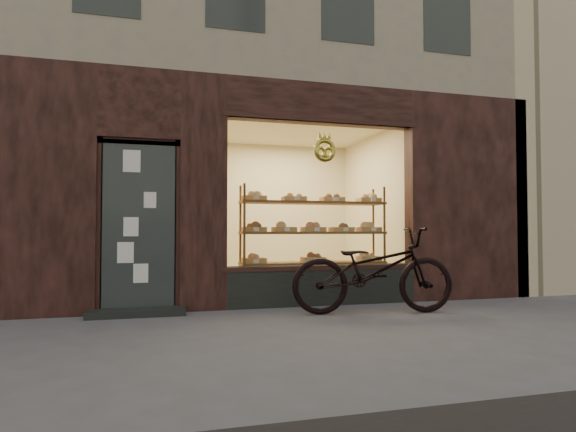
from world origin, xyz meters
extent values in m
plane|color=slate|center=(0.00, 0.00, 0.00)|extent=(90.00, 90.00, 0.00)
cube|color=black|center=(0.45, 2.12, 0.28)|extent=(2.70, 0.25, 0.55)
cube|color=#2E3537|center=(-2.00, 2.06, 1.10)|extent=(0.90, 0.04, 2.15)
cube|color=black|center=(-2.00, 1.90, 0.04)|extent=(1.15, 0.35, 0.08)
torus|color=gold|center=(0.45, 2.02, 2.15)|extent=(0.33, 0.07, 0.33)
cube|color=brown|center=(0.45, 2.55, 0.05)|extent=(2.20, 0.45, 0.04)
cube|color=brown|center=(0.45, 2.55, 0.55)|extent=(2.20, 0.45, 0.03)
cube|color=brown|center=(0.45, 2.55, 1.00)|extent=(2.20, 0.45, 0.04)
cube|color=brown|center=(0.45, 2.55, 1.45)|extent=(2.20, 0.45, 0.04)
cylinder|color=brown|center=(-0.62, 2.35, 0.85)|extent=(0.04, 0.04, 1.70)
cylinder|color=brown|center=(1.52, 2.35, 0.85)|extent=(0.04, 0.04, 1.70)
cylinder|color=brown|center=(-0.62, 2.75, 0.85)|extent=(0.04, 0.04, 1.70)
cylinder|color=brown|center=(1.52, 2.75, 0.85)|extent=(0.04, 0.04, 1.70)
cube|color=#A48A47|center=(-0.45, 2.55, 0.60)|extent=(0.34, 0.24, 0.07)
sphere|color=#BA7743|center=(-0.45, 2.55, 0.69)|extent=(0.11, 0.11, 0.11)
cube|color=silver|center=(-0.45, 2.36, 0.60)|extent=(0.07, 0.01, 0.05)
cube|color=#A48A47|center=(0.45, 2.55, 0.60)|extent=(0.34, 0.24, 0.07)
sphere|color=#542C1D|center=(0.45, 2.55, 0.69)|extent=(0.11, 0.11, 0.11)
cube|color=silver|center=(0.45, 2.36, 0.60)|extent=(0.07, 0.01, 0.05)
cube|color=#A48A47|center=(1.35, 2.55, 0.60)|extent=(0.34, 0.24, 0.07)
sphere|color=tan|center=(1.35, 2.55, 0.69)|extent=(0.11, 0.11, 0.11)
cube|color=silver|center=(1.35, 2.36, 0.60)|extent=(0.08, 0.01, 0.05)
cube|color=#A48A47|center=(-0.45, 2.55, 1.05)|extent=(0.34, 0.24, 0.07)
sphere|color=#542C1D|center=(-0.45, 2.55, 1.14)|extent=(0.11, 0.11, 0.11)
cube|color=silver|center=(-0.45, 2.36, 1.05)|extent=(0.07, 0.01, 0.06)
cube|color=#A48A47|center=(0.00, 2.55, 1.05)|extent=(0.34, 0.24, 0.07)
sphere|color=tan|center=(0.00, 2.55, 1.14)|extent=(0.11, 0.11, 0.11)
cube|color=silver|center=(0.00, 2.36, 1.05)|extent=(0.07, 0.01, 0.06)
cube|color=#A48A47|center=(0.45, 2.55, 1.05)|extent=(0.34, 0.24, 0.07)
sphere|color=#BA7743|center=(0.45, 2.55, 1.14)|extent=(0.11, 0.11, 0.11)
cube|color=silver|center=(0.45, 2.36, 1.05)|extent=(0.07, 0.01, 0.06)
cube|color=#A48A47|center=(0.90, 2.55, 1.05)|extent=(0.34, 0.24, 0.07)
sphere|color=#542C1D|center=(0.90, 2.55, 1.14)|extent=(0.11, 0.11, 0.11)
cube|color=silver|center=(0.90, 2.36, 1.05)|extent=(0.07, 0.01, 0.06)
cube|color=#A48A47|center=(1.35, 2.55, 1.05)|extent=(0.34, 0.24, 0.07)
sphere|color=tan|center=(1.35, 2.55, 1.14)|extent=(0.11, 0.11, 0.11)
cube|color=silver|center=(1.35, 2.36, 1.05)|extent=(0.08, 0.01, 0.06)
cube|color=#A48A47|center=(-0.45, 2.55, 1.50)|extent=(0.34, 0.24, 0.07)
sphere|color=tan|center=(-0.45, 2.55, 1.59)|extent=(0.11, 0.11, 0.11)
cube|color=silver|center=(-0.45, 2.36, 1.50)|extent=(0.07, 0.01, 0.06)
cube|color=#A48A47|center=(0.15, 2.55, 1.50)|extent=(0.34, 0.24, 0.07)
sphere|color=#BA7743|center=(0.15, 2.55, 1.59)|extent=(0.11, 0.11, 0.11)
cube|color=silver|center=(0.15, 2.36, 1.50)|extent=(0.08, 0.01, 0.06)
cube|color=#A48A47|center=(0.75, 2.55, 1.50)|extent=(0.34, 0.24, 0.07)
sphere|color=#542C1D|center=(0.75, 2.55, 1.59)|extent=(0.11, 0.11, 0.11)
cube|color=silver|center=(0.75, 2.36, 1.50)|extent=(0.07, 0.01, 0.06)
cube|color=#A48A47|center=(1.35, 2.55, 1.50)|extent=(0.34, 0.24, 0.07)
sphere|color=tan|center=(1.35, 2.55, 1.59)|extent=(0.11, 0.11, 0.11)
cube|color=silver|center=(1.35, 2.36, 1.50)|extent=(0.08, 0.01, 0.06)
imported|color=black|center=(0.85, 1.33, 0.54)|extent=(2.13, 1.00, 1.08)
camera|label=1|loc=(-1.58, -3.87, 1.04)|focal=28.00mm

